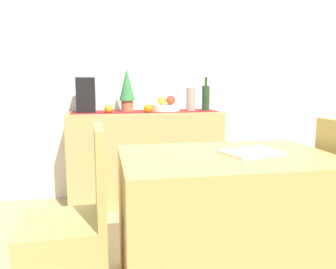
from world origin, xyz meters
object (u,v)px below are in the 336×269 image
at_px(ceramic_vase, 191,99).
at_px(open_book, 251,152).
at_px(sideboard_console, 146,157).
at_px(fruit_bowl, 165,108).
at_px(coffee_maker, 86,95).
at_px(potted_plant, 127,88).
at_px(chair_near_window, 68,256).
at_px(wine_bottle, 206,98).
at_px(dining_table, 226,224).

bearing_deg(ceramic_vase, open_book, -92.26).
height_order(sideboard_console, open_book, sideboard_console).
relative_size(fruit_bowl, coffee_maker, 0.87).
bearing_deg(sideboard_console, potted_plant, 180.00).
bearing_deg(potted_plant, chair_near_window, -105.08).
bearing_deg(wine_bottle, chair_near_window, -127.31).
relative_size(ceramic_vase, dining_table, 0.20).
relative_size(ceramic_vase, chair_near_window, 0.24).
xyz_separation_m(sideboard_console, dining_table, (0.25, -1.48, -0.05)).
height_order(wine_bottle, chair_near_window, wine_bottle).
xyz_separation_m(fruit_bowl, dining_table, (0.06, -1.48, -0.50)).
relative_size(fruit_bowl, ceramic_vase, 1.23).
height_order(sideboard_console, ceramic_vase, ceramic_vase).
xyz_separation_m(sideboard_console, ceramic_vase, (0.43, 0.00, 0.53)).
height_order(sideboard_console, fruit_bowl, fruit_bowl).
relative_size(fruit_bowl, potted_plant, 0.68).
distance_m(fruit_bowl, coffee_maker, 0.71).
xyz_separation_m(fruit_bowl, coffee_maker, (-0.70, 0.00, 0.12)).
bearing_deg(wine_bottle, coffee_maker, -180.00).
xyz_separation_m(wine_bottle, dining_table, (-0.32, -1.48, -0.59)).
bearing_deg(sideboard_console, ceramic_vase, 0.00).
distance_m(fruit_bowl, wine_bottle, 0.39).
xyz_separation_m(ceramic_vase, dining_table, (-0.18, -1.48, -0.58)).
bearing_deg(chair_near_window, wine_bottle, 52.69).
height_order(fruit_bowl, coffee_maker, coffee_maker).
bearing_deg(coffee_maker, fruit_bowl, 0.00).
xyz_separation_m(fruit_bowl, wine_bottle, (0.38, 0.00, 0.09)).
xyz_separation_m(sideboard_console, chair_near_window, (-0.56, -1.48, -0.15)).
bearing_deg(ceramic_vase, potted_plant, 180.00).
distance_m(ceramic_vase, chair_near_window, 1.90).
height_order(coffee_maker, chair_near_window, coffee_maker).
xyz_separation_m(sideboard_console, fruit_bowl, (0.18, 0.00, 0.45)).
relative_size(potted_plant, open_book, 1.40).
relative_size(sideboard_console, wine_bottle, 4.43).
bearing_deg(wine_bottle, ceramic_vase, -180.00).
bearing_deg(dining_table, chair_near_window, 179.95).
height_order(wine_bottle, ceramic_vase, wine_bottle).
height_order(wine_bottle, dining_table, wine_bottle).
xyz_separation_m(sideboard_console, potted_plant, (-0.16, 0.00, 0.63)).
bearing_deg(dining_table, open_book, -4.01).
distance_m(dining_table, open_book, 0.40).
bearing_deg(dining_table, coffee_maker, 117.28).
bearing_deg(wine_bottle, dining_table, -102.31).
distance_m(wine_bottle, potted_plant, 0.73).
relative_size(potted_plant, chair_near_window, 0.44).
xyz_separation_m(dining_table, chair_near_window, (-0.80, 0.00, -0.10)).
relative_size(potted_plant, dining_table, 0.36).
bearing_deg(wine_bottle, open_book, -97.71).
bearing_deg(sideboard_console, wine_bottle, 0.00).
bearing_deg(ceramic_vase, fruit_bowl, 180.00).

